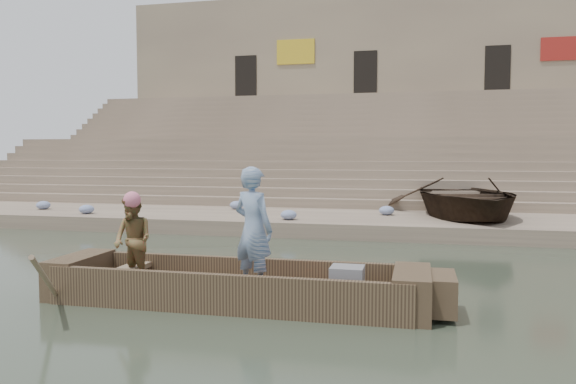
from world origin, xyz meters
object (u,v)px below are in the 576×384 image
(television, at_px, (346,281))
(standing_man, at_px, (253,229))
(beached_rowboat, at_px, (465,197))
(main_rowboat, at_px, (234,296))
(rowing_man, at_px, (133,240))

(television, bearing_deg, standing_man, -175.28)
(television, relative_size, beached_rowboat, 0.09)
(main_rowboat, xyz_separation_m, beached_rowboat, (3.91, 8.80, 0.85))
(rowing_man, xyz_separation_m, beached_rowboat, (5.49, 8.88, 0.07))
(rowing_man, xyz_separation_m, television, (3.23, 0.08, -0.47))
(standing_man, bearing_deg, rowing_man, 24.11)
(main_rowboat, relative_size, beached_rowboat, 0.93)
(television, distance_m, beached_rowboat, 9.10)
(standing_man, xyz_separation_m, rowing_man, (-1.90, 0.03, -0.23))
(rowing_man, bearing_deg, standing_man, 22.48)
(standing_man, height_order, television, standing_man)
(standing_man, relative_size, rowing_man, 1.34)
(television, height_order, beached_rowboat, beached_rowboat)
(main_rowboat, distance_m, rowing_man, 1.76)
(main_rowboat, xyz_separation_m, rowing_man, (-1.58, -0.08, 0.78))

